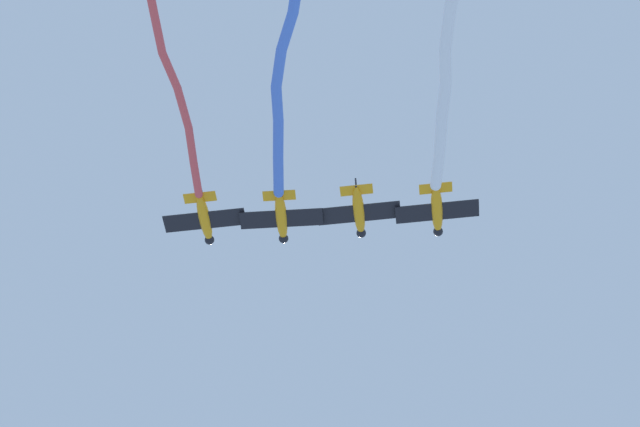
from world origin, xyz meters
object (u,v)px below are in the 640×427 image
object	(u,v)px
airplane_right_wing	(281,217)
airplane_slot	(205,219)
airplane_left_wing	(359,212)
airplane_lead	(437,210)

from	to	relation	value
airplane_right_wing	airplane_slot	world-z (taller)	airplane_slot
airplane_left_wing	airplane_slot	size ratio (longest dim) A/B	1.00
airplane_lead	airplane_right_wing	distance (m)	13.29
airplane_right_wing	airplane_lead	bearing A→B (deg)	-89.50
airplane_left_wing	airplane_right_wing	distance (m)	6.65
airplane_left_wing	airplane_lead	bearing A→B (deg)	-86.50
airplane_lead	airplane_slot	xyz separation A→B (m)	(-19.29, 4.98, 0.30)
airplane_left_wing	airplane_right_wing	world-z (taller)	airplane_left_wing
airplane_lead	airplane_left_wing	world-z (taller)	airplane_left_wing
airplane_left_wing	airplane_slot	distance (m)	13.28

